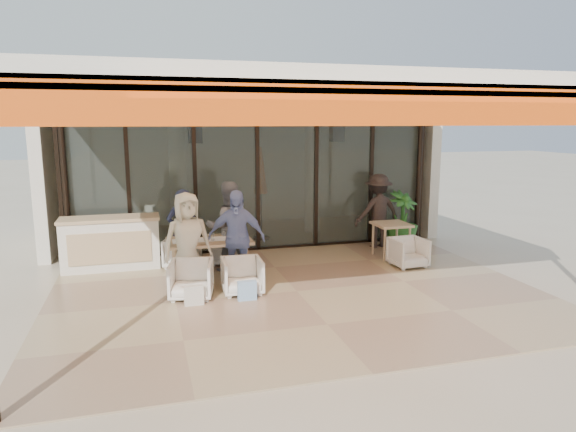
# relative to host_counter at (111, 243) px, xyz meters

# --- Properties ---
(ground) EXTENTS (70.00, 70.00, 0.00)m
(ground) POSITION_rel_host_counter_xyz_m (3.06, -2.30, -0.53)
(ground) COLOR #C6B293
(ground) RESTS_ON ground
(terrace_floor) EXTENTS (8.00, 6.00, 0.01)m
(terrace_floor) POSITION_rel_host_counter_xyz_m (3.06, -2.30, -0.53)
(terrace_floor) COLOR tan
(terrace_floor) RESTS_ON ground
(terrace_structure) EXTENTS (8.00, 6.00, 3.40)m
(terrace_structure) POSITION_rel_host_counter_xyz_m (3.06, -2.56, 2.72)
(terrace_structure) COLOR silver
(terrace_structure) RESTS_ON ground
(glass_storefront) EXTENTS (8.08, 0.10, 3.20)m
(glass_storefront) POSITION_rel_host_counter_xyz_m (3.06, 0.70, 1.07)
(glass_storefront) COLOR #9EADA3
(glass_storefront) RESTS_ON ground
(interior_block) EXTENTS (9.05, 3.62, 3.52)m
(interior_block) POSITION_rel_host_counter_xyz_m (3.07, 3.02, 1.70)
(interior_block) COLOR silver
(interior_block) RESTS_ON ground
(host_counter) EXTENTS (1.85, 0.65, 1.04)m
(host_counter) POSITION_rel_host_counter_xyz_m (0.00, 0.00, 0.00)
(host_counter) COLOR silver
(host_counter) RESTS_ON ground
(dining_table) EXTENTS (1.50, 0.90, 0.93)m
(dining_table) POSITION_rel_host_counter_xyz_m (1.75, -1.14, 0.16)
(dining_table) COLOR tan
(dining_table) RESTS_ON ground
(chair_far_left) EXTENTS (0.80, 0.78, 0.67)m
(chair_far_left) POSITION_rel_host_counter_xyz_m (1.33, -0.19, -0.20)
(chair_far_left) COLOR silver
(chair_far_left) RESTS_ON ground
(chair_far_right) EXTENTS (0.65, 0.62, 0.59)m
(chair_far_right) POSITION_rel_host_counter_xyz_m (2.17, -0.19, -0.24)
(chair_far_right) COLOR silver
(chair_far_right) RESTS_ON ground
(chair_near_left) EXTENTS (0.79, 0.76, 0.69)m
(chair_near_left) POSITION_rel_host_counter_xyz_m (1.33, -2.09, -0.19)
(chair_near_left) COLOR silver
(chair_near_left) RESTS_ON ground
(chair_near_right) EXTENTS (0.67, 0.63, 0.67)m
(chair_near_right) POSITION_rel_host_counter_xyz_m (2.17, -2.09, -0.20)
(chair_near_right) COLOR silver
(chair_near_right) RESTS_ON ground
(diner_navy) EXTENTS (0.60, 0.41, 1.62)m
(diner_navy) POSITION_rel_host_counter_xyz_m (1.33, -0.69, 0.28)
(diner_navy) COLOR #1A1D39
(diner_navy) RESTS_ON ground
(diner_grey) EXTENTS (0.87, 0.70, 1.74)m
(diner_grey) POSITION_rel_host_counter_xyz_m (2.17, -0.69, 0.34)
(diner_grey) COLOR slate
(diner_grey) RESTS_ON ground
(diner_cream) EXTENTS (0.91, 0.68, 1.68)m
(diner_cream) POSITION_rel_host_counter_xyz_m (1.33, -1.59, 0.31)
(diner_cream) COLOR beige
(diner_cream) RESTS_ON ground
(diner_periwinkle) EXTENTS (1.07, 0.69, 1.69)m
(diner_periwinkle) POSITION_rel_host_counter_xyz_m (2.17, -1.59, 0.31)
(diner_periwinkle) COLOR #7687C5
(diner_periwinkle) RESTS_ON ground
(tote_bag_cream) EXTENTS (0.30, 0.10, 0.34)m
(tote_bag_cream) POSITION_rel_host_counter_xyz_m (1.33, -2.49, -0.36)
(tote_bag_cream) COLOR silver
(tote_bag_cream) RESTS_ON ground
(tote_bag_blue) EXTENTS (0.30, 0.10, 0.34)m
(tote_bag_blue) POSITION_rel_host_counter_xyz_m (2.17, -2.49, -0.36)
(tote_bag_blue) COLOR #99BFD8
(tote_bag_blue) RESTS_ON ground
(side_table) EXTENTS (0.70, 0.70, 0.74)m
(side_table) POSITION_rel_host_counter_xyz_m (5.62, -0.67, 0.11)
(side_table) COLOR tan
(side_table) RESTS_ON ground
(side_chair) EXTENTS (0.66, 0.62, 0.65)m
(side_chair) POSITION_rel_host_counter_xyz_m (5.62, -1.42, -0.21)
(side_chair) COLOR silver
(side_chair) RESTS_ON ground
(standing_woman) EXTENTS (1.15, 0.74, 1.69)m
(standing_woman) POSITION_rel_host_counter_xyz_m (5.74, 0.23, 0.31)
(standing_woman) COLOR black
(standing_woman) RESTS_ON ground
(potted_palm) EXTENTS (0.96, 0.96, 1.30)m
(potted_palm) POSITION_rel_host_counter_xyz_m (6.29, 0.12, 0.12)
(potted_palm) COLOR #1E5919
(potted_palm) RESTS_ON ground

